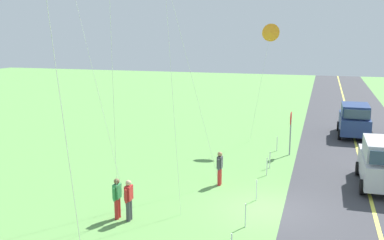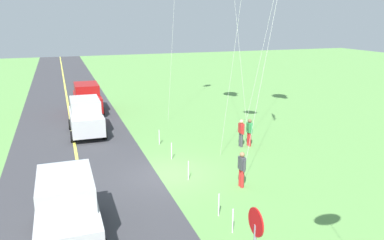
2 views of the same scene
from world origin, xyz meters
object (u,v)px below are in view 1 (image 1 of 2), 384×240
object	(u,v)px
person_adult_near	(220,167)
kite_pink_drift	(270,33)
car_parked_east_near	(354,120)
person_child_watcher	(117,197)
stop_sign	(291,125)
car_suv_foreground	(383,163)
person_adult_companion	(129,199)

from	to	relation	value
person_adult_near	kite_pink_drift	size ratio (longest dim) A/B	0.21
car_parked_east_near	person_adult_near	world-z (taller)	car_parked_east_near
person_child_watcher	person_adult_near	bearing A→B (deg)	-37.57
person_adult_near	person_child_watcher	bearing A→B (deg)	121.78
car_parked_east_near	person_child_watcher	xyz separation A→B (m)	(-17.28, 9.51, -0.29)
car_parked_east_near	stop_sign	distance (m)	7.31
person_child_watcher	stop_sign	bearing A→B (deg)	-33.71
person_adult_near	kite_pink_drift	world-z (taller)	kite_pink_drift
car_suv_foreground	person_child_watcher	world-z (taller)	car_suv_foreground
kite_pink_drift	person_child_watcher	bearing A→B (deg)	163.54
car_parked_east_near	person_adult_near	bearing A→B (deg)	151.95
car_parked_east_near	car_suv_foreground	bearing A→B (deg)	-176.38
person_adult_companion	car_parked_east_near	bearing A→B (deg)	-62.96
car_suv_foreground	car_parked_east_near	distance (m)	10.54
car_suv_foreground	person_adult_near	bearing A→B (deg)	104.65
stop_sign	person_adult_near	distance (m)	6.90
car_suv_foreground	stop_sign	world-z (taller)	stop_sign
kite_pink_drift	person_adult_companion	bearing A→B (deg)	165.54
person_adult_companion	person_adult_near	bearing A→B (deg)	-61.49
stop_sign	person_adult_companion	size ratio (longest dim) A/B	1.60
stop_sign	car_suv_foreground	bearing A→B (deg)	-133.83
stop_sign	person_adult_near	bearing A→B (deg)	156.30
stop_sign	person_adult_companion	xyz separation A→B (m)	(-11.16, 5.14, -0.94)
car_suv_foreground	kite_pink_drift	size ratio (longest dim) A/B	0.58
car_parked_east_near	kite_pink_drift	bearing A→B (deg)	123.91
kite_pink_drift	car_suv_foreground	bearing A→B (deg)	-137.92
kite_pink_drift	person_adult_near	bearing A→B (deg)	172.67
person_child_watcher	kite_pink_drift	distance (m)	15.45
car_parked_east_near	stop_sign	size ratio (longest dim) A/B	1.72
car_suv_foreground	car_parked_east_near	size ratio (longest dim) A/B	1.00
car_suv_foreground	stop_sign	size ratio (longest dim) A/B	1.72
car_parked_east_near	kite_pink_drift	distance (m)	8.85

